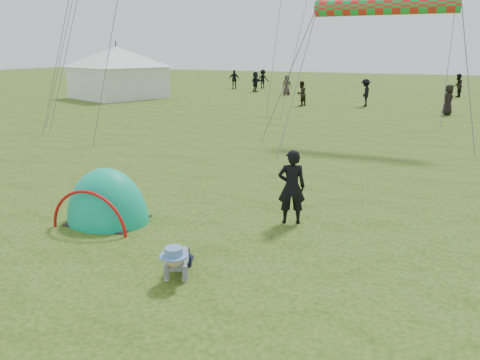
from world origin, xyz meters
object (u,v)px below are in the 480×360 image
at_px(popup_tent, 108,221).
at_px(crawling_toddler, 177,259).
at_px(event_marquee, 117,71).
at_px(standing_adult, 292,187).

bearing_deg(popup_tent, crawling_toddler, -35.13).
bearing_deg(event_marquee, crawling_toddler, -29.88).
xyz_separation_m(popup_tent, standing_adult, (3.64, 1.51, 0.80)).
relative_size(crawling_toddler, standing_adult, 0.51).
bearing_deg(event_marquee, standing_adult, -24.45).
bearing_deg(popup_tent, event_marquee, 122.83).
distance_m(crawling_toddler, standing_adult, 3.28).
xyz_separation_m(standing_adult, event_marquee, (-20.19, 20.03, 1.22)).
bearing_deg(standing_adult, crawling_toddler, 51.28).
bearing_deg(crawling_toddler, popup_tent, 129.33).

